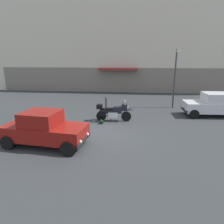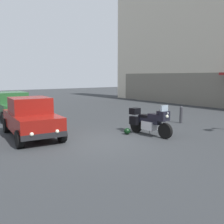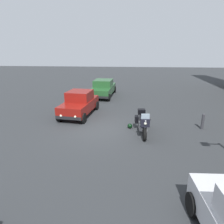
{
  "view_description": "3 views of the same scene",
  "coord_description": "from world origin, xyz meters",
  "px_view_note": "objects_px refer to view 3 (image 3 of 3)",
  "views": [
    {
      "loc": [
        1.74,
        -10.44,
        4.06
      ],
      "look_at": [
        0.52,
        0.91,
        0.98
      ],
      "focal_mm": 33.09,
      "sensor_mm": 36.0,
      "label": 1
    },
    {
      "loc": [
        7.88,
        -5.43,
        2.5
      ],
      "look_at": [
        -0.31,
        0.87,
        1.04
      ],
      "focal_mm": 40.46,
      "sensor_mm": 36.0,
      "label": 2
    },
    {
      "loc": [
        10.27,
        1.56,
        4.35
      ],
      "look_at": [
        -0.18,
        0.62,
        0.96
      ],
      "focal_mm": 31.55,
      "sensor_mm": 36.0,
      "label": 3
    }
  ],
  "objects_px": {
    "motorcycle": "(143,123)",
    "helmet": "(130,126)",
    "car_hatchback_near": "(80,103)",
    "bollard_curbside": "(203,121)",
    "car_sedan_far": "(103,88)"
  },
  "relations": [
    {
      "from": "car_hatchback_near",
      "to": "bollard_curbside",
      "type": "height_order",
      "value": "car_hatchback_near"
    },
    {
      "from": "car_sedan_far",
      "to": "helmet",
      "type": "bearing_deg",
      "value": -158.19
    },
    {
      "from": "helmet",
      "to": "car_hatchback_near",
      "type": "relative_size",
      "value": 0.07
    },
    {
      "from": "bollard_curbside",
      "to": "motorcycle",
      "type": "bearing_deg",
      "value": -74.93
    },
    {
      "from": "motorcycle",
      "to": "helmet",
      "type": "relative_size",
      "value": 8.09
    },
    {
      "from": "car_sedan_far",
      "to": "bollard_curbside",
      "type": "height_order",
      "value": "car_sedan_far"
    },
    {
      "from": "car_sedan_far",
      "to": "bollard_curbside",
      "type": "xyz_separation_m",
      "value": [
        7.58,
        6.64,
        -0.29
      ]
    },
    {
      "from": "helmet",
      "to": "car_hatchback_near",
      "type": "bearing_deg",
      "value": -121.66
    },
    {
      "from": "motorcycle",
      "to": "car_hatchback_near",
      "type": "distance_m",
      "value": 4.97
    },
    {
      "from": "car_hatchback_near",
      "to": "bollard_curbside",
      "type": "xyz_separation_m",
      "value": [
        1.87,
        7.5,
        -0.32
      ]
    },
    {
      "from": "motorcycle",
      "to": "car_hatchback_near",
      "type": "height_order",
      "value": "car_hatchback_near"
    },
    {
      "from": "car_hatchback_near",
      "to": "car_sedan_far",
      "type": "bearing_deg",
      "value": 178.0
    },
    {
      "from": "motorcycle",
      "to": "car_sedan_far",
      "type": "relative_size",
      "value": 0.49
    },
    {
      "from": "car_sedan_far",
      "to": "car_hatchback_near",
      "type": "bearing_deg",
      "value": 175.01
    },
    {
      "from": "motorcycle",
      "to": "bollard_curbside",
      "type": "bearing_deg",
      "value": 102.2
    }
  ]
}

